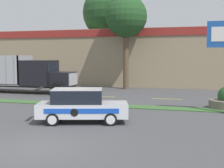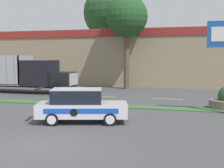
% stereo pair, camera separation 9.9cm
% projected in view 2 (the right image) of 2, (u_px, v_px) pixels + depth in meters
% --- Properties ---
extents(ground_plane, '(600.00, 600.00, 0.00)m').
position_uv_depth(ground_plane, '(36.00, 147.00, 11.23)').
color(ground_plane, '#474749').
extents(grass_verge, '(120.00, 1.29, 0.06)m').
position_uv_depth(grass_verge, '(113.00, 106.00, 20.61)').
color(grass_verge, '#3D6633').
rests_on(grass_verge, ground_plane).
extents(centre_line_3, '(2.40, 0.14, 0.01)m').
position_uv_depth(centre_line_3, '(43.00, 94.00, 27.24)').
color(centre_line_3, yellow).
rests_on(centre_line_3, ground_plane).
extents(centre_line_4, '(2.40, 0.14, 0.01)m').
position_uv_depth(centre_line_4, '(101.00, 96.00, 25.71)').
color(centre_line_4, yellow).
rests_on(centre_line_4, ground_plane).
extents(centre_line_5, '(2.40, 0.14, 0.01)m').
position_uv_depth(centre_line_5, '(167.00, 99.00, 24.19)').
color(centre_line_5, yellow).
rests_on(centre_line_5, ground_plane).
extents(dump_truck_lead, '(11.00, 2.71, 3.39)m').
position_uv_depth(dump_truck_lead, '(27.00, 75.00, 28.25)').
color(dump_truck_lead, black).
rests_on(dump_truck_lead, ground_plane).
extents(rally_car, '(4.74, 2.93, 1.72)m').
position_uv_depth(rally_car, '(81.00, 105.00, 15.48)').
color(rally_car, silver).
rests_on(rally_car, ground_plane).
extents(store_building_backdrop, '(32.96, 12.10, 6.30)m').
position_uv_depth(store_building_backdrop, '(133.00, 58.00, 39.17)').
color(store_building_backdrop, '#9E896B').
rests_on(store_building_backdrop, ground_plane).
extents(tree_behind_left, '(4.20, 4.20, 10.45)m').
position_uv_depth(tree_behind_left, '(127.00, 13.00, 31.04)').
color(tree_behind_left, brown).
rests_on(tree_behind_left, ground_plane).
extents(tree_behind_far_right, '(6.12, 6.12, 13.02)m').
position_uv_depth(tree_behind_far_right, '(110.00, 7.00, 36.37)').
color(tree_behind_far_right, brown).
rests_on(tree_behind_far_right, ground_plane).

